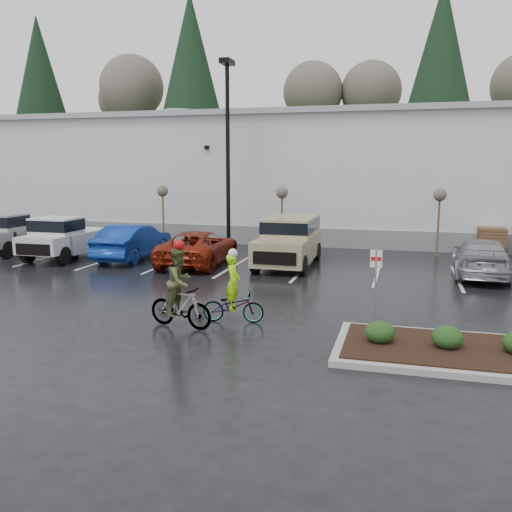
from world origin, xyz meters
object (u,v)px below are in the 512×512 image
(pickup_silver, at_px, (16,232))
(car_blue, at_px, (133,242))
(car_far_silver, at_px, (481,258))
(cyclist_hivis, at_px, (233,299))
(suv_tan, at_px, (288,242))
(sapling_mid, at_px, (282,196))
(sapling_east, at_px, (440,199))
(lamppost, at_px, (228,135))
(fire_lane_sign, at_px, (375,280))
(cyclist_olive, at_px, (180,296))
(car_red, at_px, (199,248))
(sapling_west, at_px, (163,194))
(pallet_stack_a, at_px, (491,241))
(pickup_white, at_px, (69,236))

(pickup_silver, xyz_separation_m, car_blue, (6.67, -0.45, -0.17))
(car_blue, relative_size, car_far_silver, 0.98)
(pickup_silver, relative_size, cyclist_hivis, 2.54)
(car_blue, height_order, suv_tan, suv_tan)
(sapling_mid, relative_size, sapling_east, 1.00)
(lamppost, bearing_deg, car_far_silver, -16.15)
(fire_lane_sign, height_order, cyclist_olive, cyclist_olive)
(car_red, relative_size, car_far_silver, 1.05)
(sapling_west, relative_size, fire_lane_sign, 1.45)
(sapling_west, relative_size, car_far_silver, 0.64)
(fire_lane_sign, xyz_separation_m, car_blue, (-11.25, 8.39, -0.60))
(cyclist_hivis, xyz_separation_m, cyclist_olive, (-1.20, -0.86, 0.22))
(lamppost, relative_size, cyclist_olive, 3.90)
(pallet_stack_a, relative_size, car_far_silver, 0.27)
(sapling_east, height_order, suv_tan, sapling_east)
(fire_lane_sign, height_order, car_blue, fire_lane_sign)
(car_blue, xyz_separation_m, cyclist_hivis, (7.46, -8.37, -0.16))
(sapling_east, distance_m, cyclist_hivis, 14.27)
(sapling_east, relative_size, cyclist_olive, 1.35)
(car_blue, bearing_deg, car_red, 171.70)
(fire_lane_sign, height_order, car_far_silver, fire_lane_sign)
(cyclist_hivis, bearing_deg, car_far_silver, -49.26)
(sapling_west, bearing_deg, pickup_silver, -147.10)
(lamppost, xyz_separation_m, cyclist_olive, (2.80, -12.64, -4.83))
(sapling_mid, bearing_deg, suv_tan, -73.74)
(fire_lane_sign, bearing_deg, pickup_silver, 153.76)
(fire_lane_sign, bearing_deg, car_red, 134.85)
(sapling_mid, height_order, cyclist_olive, sapling_mid)
(pallet_stack_a, distance_m, cyclist_hivis, 16.19)
(pickup_silver, bearing_deg, car_blue, -3.87)
(lamppost, height_order, pickup_white, lamppost)
(fire_lane_sign, distance_m, car_far_silver, 9.25)
(sapling_east, relative_size, car_red, 0.61)
(car_red, bearing_deg, fire_lane_sign, 132.73)
(pickup_silver, relative_size, car_blue, 1.06)
(fire_lane_sign, relative_size, pickup_silver, 0.42)
(pickup_silver, bearing_deg, pickup_white, -12.24)
(lamppost, relative_size, pickup_silver, 1.77)
(sapling_west, bearing_deg, sapling_east, 0.00)
(pickup_silver, bearing_deg, pallet_stack_a, 12.37)
(lamppost, distance_m, pickup_white, 8.92)
(car_blue, relative_size, suv_tan, 0.96)
(sapling_east, bearing_deg, car_red, -154.33)
(sapling_mid, bearing_deg, sapling_east, 0.00)
(sapling_mid, bearing_deg, pickup_white, -152.53)
(sapling_mid, relative_size, car_red, 0.61)
(lamppost, height_order, car_far_silver, lamppost)
(sapling_west, xyz_separation_m, suv_tan, (7.72, -4.19, -1.70))
(pallet_stack_a, relative_size, cyclist_olive, 0.57)
(sapling_east, relative_size, suv_tan, 0.63)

